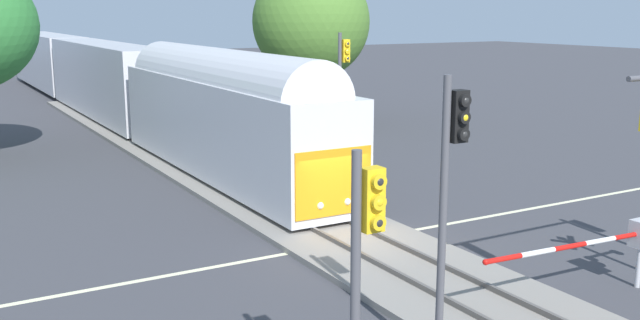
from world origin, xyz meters
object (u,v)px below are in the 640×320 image
at_px(commuter_train, 109,78).
at_px(traffic_signal_near_left, 364,253).
at_px(crossing_gate_near, 625,239).
at_px(traffic_signal_median, 450,175).
at_px(oak_far_right, 311,22).
at_px(traffic_signal_far_side, 342,79).

bearing_deg(commuter_train, traffic_signal_near_left, -98.17).
bearing_deg(crossing_gate_near, traffic_signal_median, -173.43).
xyz_separation_m(commuter_train, crossing_gate_near, (3.82, -36.08, -1.33)).
distance_m(crossing_gate_near, traffic_signal_median, 6.82).
xyz_separation_m(traffic_signal_near_left, oak_far_right, (16.09, 30.59, 2.99)).
height_order(commuter_train, traffic_signal_far_side, traffic_signal_far_side).
distance_m(traffic_signal_near_left, traffic_signal_median, 3.48).
height_order(commuter_train, crossing_gate_near, commuter_train).
bearing_deg(commuter_train, oak_far_right, -36.54).
xyz_separation_m(commuter_train, traffic_signal_far_side, (5.38, -20.01, 1.30)).
xyz_separation_m(commuter_train, traffic_signal_near_left, (-5.52, -38.42, 0.59)).
bearing_deg(crossing_gate_near, oak_far_right, 76.55).
bearing_deg(traffic_signal_far_side, commuter_train, 105.05).
relative_size(crossing_gate_near, traffic_signal_median, 1.01).
height_order(crossing_gate_near, traffic_signal_near_left, traffic_signal_near_left).
bearing_deg(traffic_signal_near_left, traffic_signal_far_side, 59.37).
relative_size(crossing_gate_near, traffic_signal_far_side, 0.97).
bearing_deg(traffic_signal_far_side, oak_far_right, 66.91).
xyz_separation_m(commuter_train, traffic_signal_median, (-2.49, -36.80, 1.15)).
distance_m(traffic_signal_median, oak_far_right, 31.87).
relative_size(traffic_signal_near_left, traffic_signal_median, 0.85).
bearing_deg(traffic_signal_near_left, oak_far_right, 62.25).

